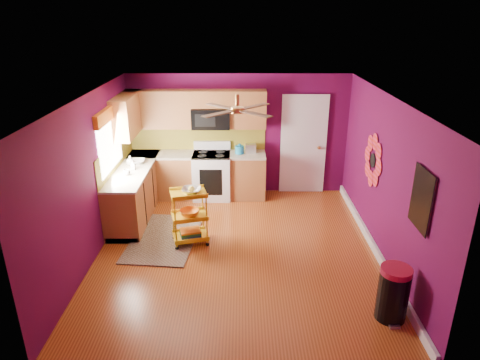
{
  "coord_description": "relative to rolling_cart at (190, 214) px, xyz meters",
  "views": [
    {
      "loc": [
        0.06,
        -6.07,
        3.65
      ],
      "look_at": [
        0.04,
        0.4,
        1.08
      ],
      "focal_mm": 32.0,
      "sensor_mm": 36.0,
      "label": 1
    }
  ],
  "objects": [
    {
      "name": "ceiling_fan",
      "position": [
        0.78,
        -0.04,
        1.76
      ],
      "size": [
        1.01,
        1.01,
        0.26
      ],
      "color": "#BF8C3F",
      "rests_on": "ground"
    },
    {
      "name": "counter_dish",
      "position": [
        -1.14,
        1.37,
        0.45
      ],
      "size": [
        0.28,
        0.28,
        0.07
      ],
      "primitive_type": "imported",
      "color": "white",
      "rests_on": "lower_cabinets"
    },
    {
      "name": "panel_door",
      "position": [
        2.14,
        2.23,
        0.5
      ],
      "size": [
        0.95,
        0.11,
        2.15
      ],
      "color": "white",
      "rests_on": "ground"
    },
    {
      "name": "left_window",
      "position": [
        -1.43,
        0.81,
        1.21
      ],
      "size": [
        0.08,
        1.35,
        1.08
      ],
      "color": "white",
      "rests_on": "ground"
    },
    {
      "name": "toaster",
      "position": [
        1.03,
        2.03,
        0.5
      ],
      "size": [
        0.22,
        0.15,
        0.18
      ],
      "primitive_type": "cube",
      "color": "beige",
      "rests_on": "lower_cabinets"
    },
    {
      "name": "room_envelope",
      "position": [
        0.81,
        -0.24,
        1.1
      ],
      "size": [
        4.54,
        5.04,
        2.52
      ],
      "color": "#54093B",
      "rests_on": "ground"
    },
    {
      "name": "right_wall_art",
      "position": [
        3.01,
        -0.58,
        0.91
      ],
      "size": [
        0.04,
        2.74,
        1.04
      ],
      "color": "black",
      "rests_on": "ground"
    },
    {
      "name": "teal_kettle",
      "position": [
        0.81,
        1.98,
        0.49
      ],
      "size": [
        0.18,
        0.18,
        0.21
      ],
      "color": "#167AA8",
      "rests_on": "lower_cabinets"
    },
    {
      "name": "upper_cabinetry",
      "position": [
        -0.46,
        1.93,
        1.27
      ],
      "size": [
        2.8,
        2.3,
        1.26
      ],
      "color": "brown",
      "rests_on": "ground"
    },
    {
      "name": "counter_cup",
      "position": [
        -1.18,
        0.74,
        0.46
      ],
      "size": [
        0.12,
        0.12,
        0.09
      ],
      "primitive_type": "imported",
      "color": "white",
      "rests_on": "lower_cabinets"
    },
    {
      "name": "soap_bottle_a",
      "position": [
        -1.14,
        1.02,
        0.5
      ],
      "size": [
        0.08,
        0.08,
        0.17
      ],
      "primitive_type": "imported",
      "color": "#EA3F72",
      "rests_on": "lower_cabinets"
    },
    {
      "name": "shag_rug",
      "position": [
        -0.48,
        0.14,
        -0.52
      ],
      "size": [
        1.22,
        1.82,
        0.02
      ],
      "primitive_type": "cube",
      "rotation": [
        0.0,
        0.0,
        -0.09
      ],
      "color": "black",
      "rests_on": "ground"
    },
    {
      "name": "electric_range",
      "position": [
        0.23,
        1.93,
        -0.05
      ],
      "size": [
        0.76,
        0.66,
        1.13
      ],
      "color": "white",
      "rests_on": "ground"
    },
    {
      "name": "trash_can",
      "position": [
        2.74,
        -1.88,
        -0.16
      ],
      "size": [
        0.42,
        0.44,
        0.73
      ],
      "color": "black",
      "rests_on": "ground"
    },
    {
      "name": "soap_bottle_b",
      "position": [
        -1.25,
        1.26,
        0.5
      ],
      "size": [
        0.14,
        0.14,
        0.18
      ],
      "primitive_type": "imported",
      "color": "white",
      "rests_on": "lower_cabinets"
    },
    {
      "name": "rolling_cart",
      "position": [
        0.0,
        0.0,
        0.0
      ],
      "size": [
        0.66,
        0.55,
        1.03
      ],
      "color": "gold",
      "rests_on": "ground"
    },
    {
      "name": "ground",
      "position": [
        0.78,
        -0.24,
        -0.53
      ],
      "size": [
        5.0,
        5.0,
        0.0
      ],
      "primitive_type": "plane",
      "color": "brown",
      "rests_on": "ground"
    },
    {
      "name": "lower_cabinets",
      "position": [
        -0.56,
        1.58,
        -0.1
      ],
      "size": [
        2.81,
        2.31,
        0.94
      ],
      "color": "brown",
      "rests_on": "ground"
    }
  ]
}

